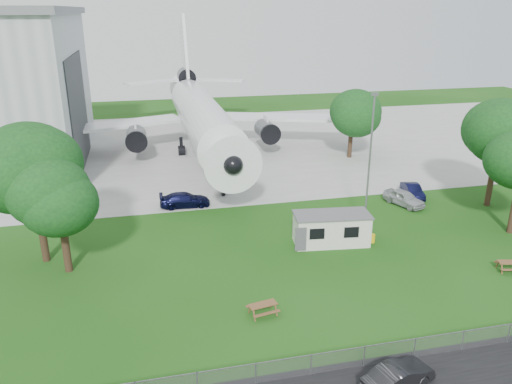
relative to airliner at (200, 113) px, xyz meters
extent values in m
plane|color=#295B1B|center=(2.00, -35.86, -5.27)|extent=(160.00, 160.00, 0.00)
cube|color=#B7B7B2|center=(2.00, 2.14, -5.25)|extent=(120.00, 46.00, 0.03)
cube|color=#2D3033|center=(-14.93, -2.86, 1.48)|extent=(0.16, 16.00, 12.96)
cylinder|color=white|center=(0.00, -1.86, -0.17)|extent=(5.40, 34.00, 5.40)
cone|color=white|center=(0.00, -20.86, -0.17)|extent=(5.40, 5.50, 5.40)
cone|color=white|center=(0.00, 19.14, 0.63)|extent=(4.86, 9.00, 4.86)
cube|color=white|center=(-12.50, 1.34, -1.37)|extent=(21.36, 10.77, 0.36)
cube|color=white|center=(12.50, 1.34, -1.37)|extent=(21.36, 10.77, 0.36)
cube|color=white|center=(0.00, 19.14, 6.33)|extent=(0.46, 9.96, 12.17)
cylinder|color=#515459|center=(-8.50, -2.36, -2.27)|extent=(2.50, 4.20, 2.50)
cylinder|color=#515459|center=(8.50, -2.36, -2.27)|extent=(2.50, 4.20, 2.50)
cylinder|color=#515459|center=(0.00, 18.14, 2.63)|extent=(2.60, 4.50, 2.60)
cylinder|color=black|center=(0.00, -17.36, -4.07)|extent=(0.36, 0.36, 2.40)
cylinder|color=black|center=(-2.80, -0.86, -4.07)|extent=(0.44, 0.44, 2.40)
cylinder|color=black|center=(2.80, -0.86, -4.07)|extent=(0.44, 0.44, 2.40)
cube|color=silver|center=(6.80, -30.63, -4.02)|extent=(6.25, 3.19, 2.50)
cube|color=#59595B|center=(6.80, -30.63, -2.71)|extent=(6.47, 3.41, 0.12)
cylinder|color=gold|center=(10.20, -31.23, -4.92)|extent=(0.50, 0.50, 0.70)
cube|color=gray|center=(2.00, -45.36, -5.27)|extent=(58.00, 0.04, 1.30)
cylinder|color=slate|center=(10.20, -29.66, 0.73)|extent=(0.16, 0.16, 12.00)
cylinder|color=#382619|center=(-15.67, -28.50, -3.10)|extent=(0.56, 0.56, 4.34)
sphere|color=#1C5C1B|center=(-15.67, -28.50, 2.21)|extent=(8.53, 8.53, 8.53)
cylinder|color=#382619|center=(-13.79, -30.61, -3.55)|extent=(0.56, 0.56, 3.44)
sphere|color=#1C5C1B|center=(-13.79, -30.61, 0.66)|extent=(6.66, 6.66, 6.66)
cylinder|color=#382619|center=(25.00, -26.08, -3.20)|extent=(0.56, 0.56, 4.13)
sphere|color=#1C5C1B|center=(25.00, -26.08, 1.85)|extent=(7.18, 7.18, 7.18)
cylinder|color=#382619|center=(18.49, -7.09, -3.69)|extent=(0.56, 0.56, 3.15)
sphere|color=#1C5C1B|center=(18.49, -7.09, 0.16)|extent=(6.72, 6.72, 6.72)
imported|color=black|center=(4.00, -47.26, -4.60)|extent=(4.28, 2.56, 1.33)
imported|color=#A6A9AD|center=(16.93, -24.20, -4.53)|extent=(3.19, 4.68, 1.48)
imported|color=black|center=(18.94, -22.32, -4.60)|extent=(2.12, 4.25, 1.34)
imported|color=black|center=(-4.17, -19.71, -4.57)|extent=(4.91, 2.12, 1.41)
camera|label=1|loc=(-7.70, -65.61, 12.92)|focal=35.00mm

